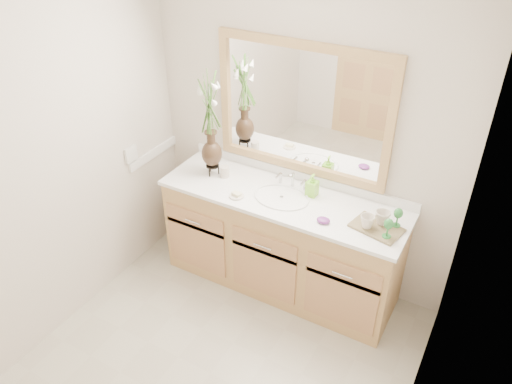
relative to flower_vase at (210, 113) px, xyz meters
The scene contains 19 objects.
floor 1.80m from the flower_vase, 59.16° to the right, with size 2.60×2.60×0.00m, color #BAB49E.
wall_back 0.69m from the flower_vase, 23.56° to the left, with size 2.40×0.02×2.40m, color beige.
wall_left 1.19m from the flower_vase, 119.52° to the right, with size 0.02×2.60×2.40m, color beige.
wall_right 2.09m from the flower_vase, 29.60° to the right, with size 0.02×2.60×2.40m, color beige.
vanity 1.12m from the flower_vase, ahead, with size 1.80×0.55×0.80m.
counter 0.81m from the flower_vase, ahead, with size 1.84×0.57×0.03m, color white.
sink 0.84m from the flower_vase, ahead, with size 0.38×0.34×0.23m.
mirror 0.67m from the flower_vase, 21.82° to the left, with size 1.32×0.04×0.97m.
switch_plate 0.73m from the flower_vase, 154.95° to the right, with size 0.02×0.12×0.12m, color white.
flower_vase is the anchor object (origin of this frame).
tumbler 0.48m from the flower_vase, ahead, with size 0.07×0.07×0.09m, color beige.
soap_dish 0.63m from the flower_vase, 29.51° to the right, with size 0.11×0.11×0.03m.
soap_bottle 0.91m from the flower_vase, ahead, with size 0.07×0.07×0.15m, color #85DD34.
purple_dish 1.12m from the flower_vase, ahead, with size 0.09×0.07×0.03m, color #6B2878.
tray 1.42m from the flower_vase, ahead, with size 0.32×0.21×0.02m, color brown.
mug_left 1.35m from the flower_vase, ahead, with size 0.10×0.09×0.10m, color beige.
mug_right 1.42m from the flower_vase, ahead, with size 0.10×0.09×0.10m, color beige.
goblet_front 1.48m from the flower_vase, ahead, with size 0.06×0.06×0.14m.
goblet_back 1.49m from the flower_vase, ahead, with size 0.06×0.06×0.14m.
Camera 1 is at (1.30, -1.70, 2.83)m, focal length 35.00 mm.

